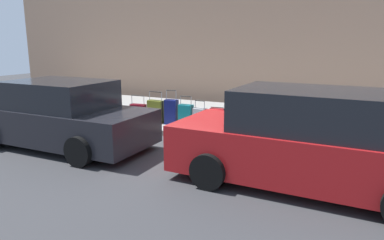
{
  "coord_description": "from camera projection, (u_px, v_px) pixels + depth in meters",
  "views": [
    {
      "loc": [
        -4.33,
        8.1,
        2.49
      ],
      "look_at": [
        -0.79,
        0.57,
        0.66
      ],
      "focal_mm": 33.18,
      "sensor_mm": 36.0,
      "label": 1
    }
  ],
  "objects": [
    {
      "name": "ground_plane",
      "position": [
        174.0,
        137.0,
        9.49
      ],
      "size": [
        40.0,
        40.0,
        0.0
      ],
      "primitive_type": "plane",
      "color": "#333335"
    },
    {
      "name": "sidewalk_curb",
      "position": [
        210.0,
        117.0,
        11.68
      ],
      "size": [
        18.0,
        5.0,
        0.14
      ],
      "primitive_type": "cube",
      "color": "gray",
      "rests_on": "ground_plane"
    },
    {
      "name": "building_facade_sidewalk_side",
      "position": [
        254.0,
        6.0,
        15.07
      ],
      "size": [
        24.0,
        3.0,
        8.01
      ],
      "primitive_type": "cube",
      "color": "#9E7A60",
      "rests_on": "ground_plane"
    },
    {
      "name": "suitcase_silver_0",
      "position": [
        333.0,
        127.0,
        8.52
      ],
      "size": [
        0.36,
        0.24,
        0.94
      ],
      "color": "#9EA0A8",
      "rests_on": "sidewalk_curb"
    },
    {
      "name": "suitcase_teal_1",
      "position": [
        311.0,
        129.0,
        8.62
      ],
      "size": [
        0.47,
        0.24,
        0.62
      ],
      "color": "#0F606B",
      "rests_on": "sidewalk_curb"
    },
    {
      "name": "suitcase_navy_2",
      "position": [
        289.0,
        125.0,
        8.84
      ],
      "size": [
        0.4,
        0.2,
        0.71
      ],
      "color": "navy",
      "rests_on": "sidewalk_curb"
    },
    {
      "name": "suitcase_olive_3",
      "position": [
        271.0,
        123.0,
        9.16
      ],
      "size": [
        0.39,
        0.25,
        0.65
      ],
      "color": "#59601E",
      "rests_on": "sidewalk_curb"
    },
    {
      "name": "suitcase_maroon_4",
      "position": [
        251.0,
        120.0,
        9.22
      ],
      "size": [
        0.42,
        0.26,
        1.02
      ],
      "color": "maroon",
      "rests_on": "sidewalk_curb"
    },
    {
      "name": "suitcase_black_5",
      "position": [
        234.0,
        120.0,
        9.55
      ],
      "size": [
        0.42,
        0.21,
        0.8
      ],
      "color": "black",
      "rests_on": "sidewalk_curb"
    },
    {
      "name": "suitcase_red_6",
      "position": [
        217.0,
        119.0,
        9.77
      ],
      "size": [
        0.43,
        0.28,
        0.62
      ],
      "color": "red",
      "rests_on": "sidewalk_curb"
    },
    {
      "name": "suitcase_silver_7",
      "position": [
        200.0,
        118.0,
        9.87
      ],
      "size": [
        0.35,
        0.25,
        0.79
      ],
      "color": "#9EA0A8",
      "rests_on": "sidewalk_curb"
    },
    {
      "name": "suitcase_teal_8",
      "position": [
        186.0,
        115.0,
        10.11
      ],
      "size": [
        0.41,
        0.25,
        0.87
      ],
      "color": "#0F606B",
      "rests_on": "sidewalk_curb"
    },
    {
      "name": "suitcase_navy_9",
      "position": [
        171.0,
        112.0,
        10.3
      ],
      "size": [
        0.38,
        0.26,
        1.01
      ],
      "color": "navy",
      "rests_on": "sidewalk_curb"
    },
    {
      "name": "suitcase_olive_10",
      "position": [
        156.0,
        112.0,
        10.51
      ],
      "size": [
        0.5,
        0.25,
        0.94
      ],
      "color": "#59601E",
      "rests_on": "sidewalk_curb"
    },
    {
      "name": "suitcase_maroon_11",
      "position": [
        138.0,
        113.0,
        10.69
      ],
      "size": [
        0.49,
        0.25,
        0.8
      ],
      "color": "maroon",
      "rests_on": "sidewalk_curb"
    },
    {
      "name": "fire_hydrant",
      "position": [
        118.0,
        107.0,
        11.07
      ],
      "size": [
        0.39,
        0.21,
        0.72
      ],
      "color": "#D89E0C",
      "rests_on": "sidewalk_curb"
    },
    {
      "name": "bollard_post",
      "position": [
        99.0,
        104.0,
        11.18
      ],
      "size": [
        0.13,
        0.13,
        0.89
      ],
      "primitive_type": "cylinder",
      "color": "brown",
      "rests_on": "sidewalk_curb"
    },
    {
      "name": "parking_meter",
      "position": [
        373.0,
        109.0,
        8.24
      ],
      "size": [
        0.12,
        0.09,
        1.27
      ],
      "color": "slate",
      "rests_on": "sidewalk_curb"
    },
    {
      "name": "parked_car_red_0",
      "position": [
        308.0,
        142.0,
        6.13
      ],
      "size": [
        4.82,
        2.23,
        1.71
      ],
      "color": "#AD1619",
      "rests_on": "ground_plane"
    },
    {
      "name": "parked_car_charcoal_1",
      "position": [
        61.0,
        116.0,
        8.51
      ],
      "size": [
        4.52,
        2.12,
        1.6
      ],
      "color": "black",
      "rests_on": "ground_plane"
    }
  ]
}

